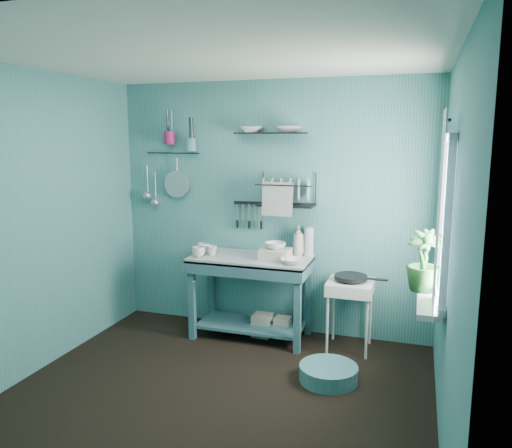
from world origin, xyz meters
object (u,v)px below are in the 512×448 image
(wash_tub, at_px, (275,254))
(soap_bottle, at_px, (298,240))
(storage_tin_large, at_px, (262,325))
(mug_right, at_px, (203,248))
(floor_basin, at_px, (328,373))
(utensil_cup_teal, at_px, (191,145))
(colander, at_px, (177,184))
(potted_plant, at_px, (424,261))
(mug_mid, at_px, (212,251))
(frying_pan, at_px, (351,277))
(dish_rack, at_px, (286,189))
(mug_left, at_px, (198,252))
(water_bottle, at_px, (309,241))
(storage_tin_small, at_px, (282,327))
(hotplate_stand, at_px, (350,315))
(work_counter, at_px, (251,297))
(utensil_cup_magenta, at_px, (169,138))

(wash_tub, height_order, soap_bottle, soap_bottle)
(storage_tin_large, bearing_deg, mug_right, -175.24)
(floor_basin, bearing_deg, utensil_cup_teal, 150.79)
(soap_bottle, height_order, colander, colander)
(soap_bottle, xyz_separation_m, potted_plant, (1.15, -0.88, 0.09))
(wash_tub, relative_size, utensil_cup_teal, 2.15)
(mug_mid, bearing_deg, wash_tub, 3.63)
(frying_pan, xyz_separation_m, potted_plant, (0.61, -0.68, 0.36))
(wash_tub, xyz_separation_m, dish_rack, (0.05, 0.19, 0.59))
(wash_tub, height_order, frying_pan, wash_tub)
(mug_left, height_order, utensil_cup_teal, utensil_cup_teal)
(mug_left, distance_m, storage_tin_large, 0.97)
(water_bottle, relative_size, colander, 1.00)
(storage_tin_large, xyz_separation_m, storage_tin_small, (0.20, 0.03, -0.01))
(soap_bottle, bearing_deg, water_bottle, 11.31)
(water_bottle, xyz_separation_m, storage_tin_small, (-0.22, -0.14, -0.85))
(dish_rack, relative_size, colander, 1.96)
(floor_basin, bearing_deg, storage_tin_large, 137.36)
(utensil_cup_teal, height_order, potted_plant, utensil_cup_teal)
(hotplate_stand, relative_size, utensil_cup_teal, 5.04)
(work_counter, bearing_deg, wash_tub, -8.90)
(mug_mid, relative_size, hotplate_stand, 0.15)
(work_counter, distance_m, storage_tin_large, 0.32)
(frying_pan, relative_size, dish_rack, 0.55)
(mug_mid, bearing_deg, frying_pan, 2.73)
(mug_mid, distance_m, mug_right, 0.13)
(colander, bearing_deg, potted_plant, -20.57)
(utensil_cup_teal, relative_size, storage_tin_large, 0.59)
(storage_tin_large, height_order, storage_tin_small, storage_tin_large)
(mug_mid, bearing_deg, colander, 149.24)
(mug_right, relative_size, utensil_cup_magenta, 0.95)
(mug_right, height_order, dish_rack, dish_rack)
(mug_right, relative_size, storage_tin_small, 0.61)
(mug_mid, bearing_deg, soap_bottle, 18.00)
(soap_bottle, relative_size, storage_tin_large, 1.36)
(frying_pan, bearing_deg, hotplate_stand, 0.00)
(soap_bottle, bearing_deg, mug_mid, -162.00)
(mug_right, height_order, soap_bottle, soap_bottle)
(mug_left, height_order, soap_bottle, soap_bottle)
(storage_tin_small, bearing_deg, frying_pan, -6.57)
(work_counter, height_order, mug_right, mug_right)
(mug_mid, xyz_separation_m, wash_tub, (0.63, 0.04, 0.00))
(water_bottle, xyz_separation_m, utensil_cup_teal, (-1.24, -0.00, 0.92))
(hotplate_stand, bearing_deg, frying_pan, 0.00)
(colander, bearing_deg, wash_tub, -13.19)
(wash_tub, bearing_deg, floor_basin, -45.77)
(utensil_cup_teal, bearing_deg, soap_bottle, -1.00)
(work_counter, relative_size, water_bottle, 4.10)
(mug_right, distance_m, utensil_cup_teal, 1.06)
(floor_basin, bearing_deg, potted_plant, 0.09)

